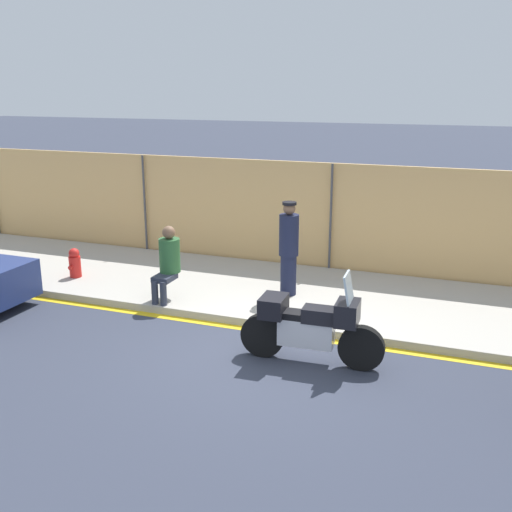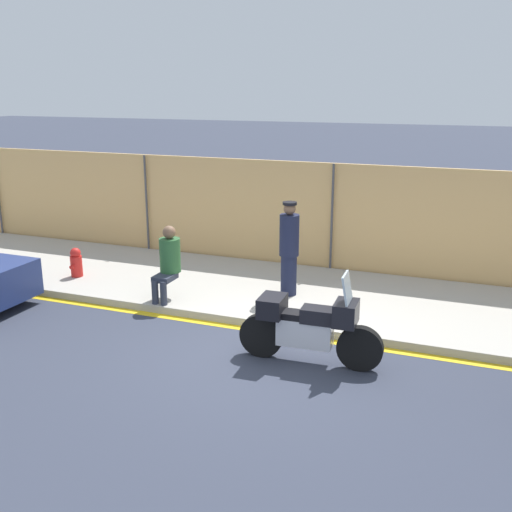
{
  "view_description": "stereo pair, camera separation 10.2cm",
  "coord_description": "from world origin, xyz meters",
  "px_view_note": "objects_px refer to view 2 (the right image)",
  "views": [
    {
      "loc": [
        2.88,
        -7.98,
        3.98
      ],
      "look_at": [
        -0.68,
        1.57,
        1.08
      ],
      "focal_mm": 42.0,
      "sensor_mm": 36.0,
      "label": 1
    },
    {
      "loc": [
        2.98,
        -7.94,
        3.98
      ],
      "look_at": [
        -0.68,
        1.57,
        1.08
      ],
      "focal_mm": 42.0,
      "sensor_mm": 36.0,
      "label": 2
    }
  ],
  "objects_px": {
    "officer_standing": "(289,248)",
    "person_seated_on_curb": "(168,259)",
    "motorcycle": "(309,326)",
    "fire_hydrant": "(76,262)"
  },
  "relations": [
    {
      "from": "motorcycle",
      "to": "person_seated_on_curb",
      "type": "bearing_deg",
      "value": 152.69
    },
    {
      "from": "motorcycle",
      "to": "fire_hydrant",
      "type": "bearing_deg",
      "value": 158.51
    },
    {
      "from": "motorcycle",
      "to": "officer_standing",
      "type": "distance_m",
      "value": 2.7
    },
    {
      "from": "motorcycle",
      "to": "person_seated_on_curb",
      "type": "xyz_separation_m",
      "value": [
        -3.12,
        1.44,
        0.32
      ]
    },
    {
      "from": "officer_standing",
      "to": "person_seated_on_curb",
      "type": "bearing_deg",
      "value": -154.01
    },
    {
      "from": "motorcycle",
      "to": "person_seated_on_curb",
      "type": "relative_size",
      "value": 1.58
    },
    {
      "from": "motorcycle",
      "to": "fire_hydrant",
      "type": "relative_size",
      "value": 3.53
    },
    {
      "from": "fire_hydrant",
      "to": "motorcycle",
      "type": "bearing_deg",
      "value": -18.87
    },
    {
      "from": "motorcycle",
      "to": "fire_hydrant",
      "type": "distance_m",
      "value": 5.91
    },
    {
      "from": "officer_standing",
      "to": "person_seated_on_curb",
      "type": "relative_size",
      "value": 1.3
    }
  ]
}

